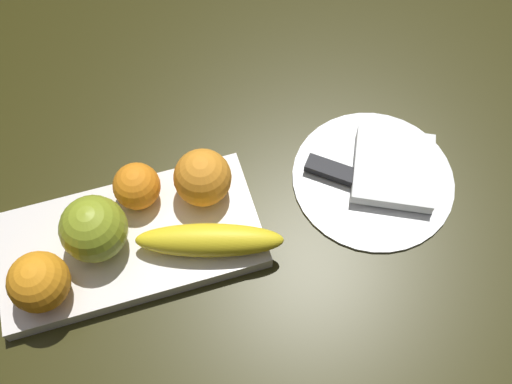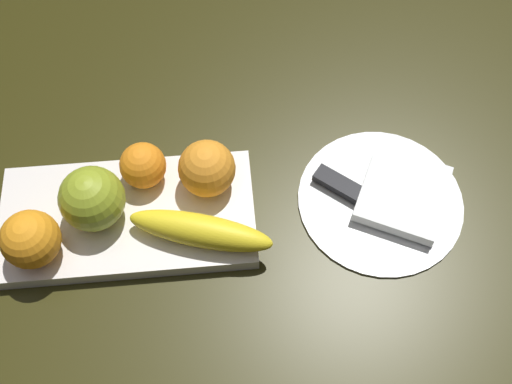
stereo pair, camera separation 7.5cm
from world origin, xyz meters
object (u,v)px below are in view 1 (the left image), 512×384
object	(u,v)px
apple	(94,229)
dinner_plate	(373,178)
folded_napkin	(394,168)
orange_near_banana	(203,178)
orange_center	(39,282)
banana	(210,240)
fruit_tray	(131,241)
orange_near_apple	(137,186)
knife	(349,177)

from	to	relation	value
apple	dinner_plate	size ratio (longest dim) A/B	0.37
apple	folded_napkin	bearing A→B (deg)	-0.33
orange_near_banana	orange_center	world-z (taller)	orange_near_banana
orange_near_banana	dinner_plate	xyz separation A→B (m)	(0.23, -0.04, -0.06)
folded_napkin	orange_center	bearing A→B (deg)	-174.66
apple	dinner_plate	bearing A→B (deg)	-0.36
dinner_plate	banana	bearing A→B (deg)	-169.82
fruit_tray	dinner_plate	size ratio (longest dim) A/B	1.49
fruit_tray	apple	distance (m)	0.06
fruit_tray	folded_napkin	xyz separation A→B (m)	(0.36, 0.00, 0.01)
orange_near_banana	orange_near_apple	bearing A→B (deg)	168.94
orange_near_apple	orange_near_banana	distance (m)	0.08
orange_near_banana	orange_center	size ratio (longest dim) A/B	1.03
banana	orange_near_banana	size ratio (longest dim) A/B	2.46
banana	orange_center	xyz separation A→B (m)	(-0.20, -0.00, 0.02)
orange_near_banana	apple	bearing A→B (deg)	-166.81
banana	knife	world-z (taller)	banana
folded_napkin	dinner_plate	bearing A→B (deg)	-180.00
fruit_tray	knife	xyz separation A→B (m)	(0.30, 0.01, 0.00)
banana	orange_near_banana	bearing A→B (deg)	-82.39
apple	orange_near_apple	xyz separation A→B (m)	(0.06, 0.05, -0.01)
fruit_tray	orange_near_banana	size ratio (longest dim) A/B	4.45
fruit_tray	banana	world-z (taller)	banana
orange_near_apple	orange_near_banana	xyz separation A→B (m)	(0.08, -0.02, 0.01)
apple	fruit_tray	bearing A→B (deg)	-3.81
fruit_tray	knife	distance (m)	0.30
dinner_plate	folded_napkin	xyz separation A→B (m)	(0.03, 0.00, 0.01)
apple	banana	bearing A→B (deg)	-19.28
dinner_plate	fruit_tray	bearing A→B (deg)	180.00
banana	dinner_plate	world-z (taller)	banana
orange_center	fruit_tray	bearing A→B (deg)	22.40
fruit_tray	apple	bearing A→B (deg)	176.19
orange_near_apple	orange_near_banana	bearing A→B (deg)	-11.06
fruit_tray	orange_center	world-z (taller)	orange_center
banana	orange_near_apple	world-z (taller)	orange_near_apple
dinner_plate	knife	size ratio (longest dim) A/B	1.45
dinner_plate	knife	world-z (taller)	knife
dinner_plate	orange_near_banana	bearing A→B (deg)	171.08
apple	orange_center	size ratio (longest dim) A/B	1.14
apple	banana	size ratio (longest dim) A/B	0.45
fruit_tray	apple	world-z (taller)	apple
banana	orange_near_banana	distance (m)	0.08
orange_center	dinner_plate	xyz separation A→B (m)	(0.44, 0.04, -0.05)
banana	orange_near_apple	bearing A→B (deg)	-36.96
apple	orange_center	distance (m)	0.09
orange_near_banana	banana	bearing A→B (deg)	-99.18
fruit_tray	orange_near_banana	distance (m)	0.12
fruit_tray	orange_near_banana	world-z (taller)	orange_near_banana
orange_near_banana	folded_napkin	xyz separation A→B (m)	(0.26, -0.04, -0.04)
orange_center	knife	world-z (taller)	orange_center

